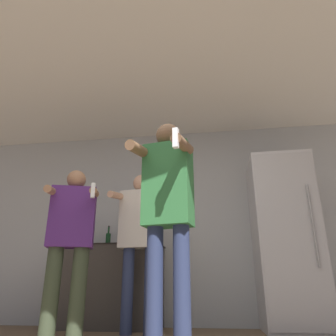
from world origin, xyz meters
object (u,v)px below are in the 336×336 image
refrigerator (286,240)px  person_woman_foreground (168,206)px  bottle_red_label (138,235)px  person_man_side (70,239)px  person_spectator_back (140,233)px  bottle_amber_bourbon (108,239)px  bottle_brown_liquor (71,237)px

refrigerator → person_woman_foreground: size_ratio=1.14×
bottle_red_label → person_man_side: (-0.45, -0.94, -0.17)m
person_man_side → person_spectator_back: person_spectator_back is taller
refrigerator → person_man_side: (-2.18, -0.86, -0.07)m
bottle_amber_bourbon → person_man_side: person_man_side is taller
bottle_amber_bourbon → person_spectator_back: bearing=-44.2°
bottle_brown_liquor → person_spectator_back: (1.02, -0.51, -0.06)m
person_woman_foreground → person_man_side: 1.30m
person_spectator_back → bottle_brown_liquor: bearing=153.5°
refrigerator → bottle_brown_liquor: size_ratio=6.32×
bottle_red_label → person_woman_foreground: size_ratio=0.20×
refrigerator → bottle_brown_liquor: (-2.61, 0.09, 0.11)m
refrigerator → bottle_amber_bourbon: refrigerator is taller
refrigerator → person_man_side: bearing=-158.6°
bottle_amber_bourbon → bottle_brown_liquor: bearing=180.0°
bottle_amber_bourbon → refrigerator: bearing=-2.3°
refrigerator → person_spectator_back: refrigerator is taller
bottle_brown_liquor → person_spectator_back: bearing=-26.5°
bottle_amber_bourbon → bottle_red_label: bearing=0.0°
bottle_brown_liquor → bottle_red_label: size_ratio=0.92×
bottle_red_label → bottle_amber_bourbon: size_ratio=1.31×
bottle_amber_bourbon → person_man_side: size_ratio=0.16×
refrigerator → person_spectator_back: bearing=-165.1°
person_woman_foreground → person_man_side: person_woman_foreground is taller
bottle_amber_bourbon → person_spectator_back: 0.73m
person_man_side → person_spectator_back: 0.74m
bottle_brown_liquor → person_spectator_back: size_ratio=0.18×
person_man_side → person_woman_foreground: bearing=-34.6°
refrigerator → bottle_amber_bourbon: 2.12m
bottle_red_label → person_man_side: bearing=-115.6°
refrigerator → bottle_brown_liquor: 2.61m
refrigerator → person_woman_foreground: 1.94m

